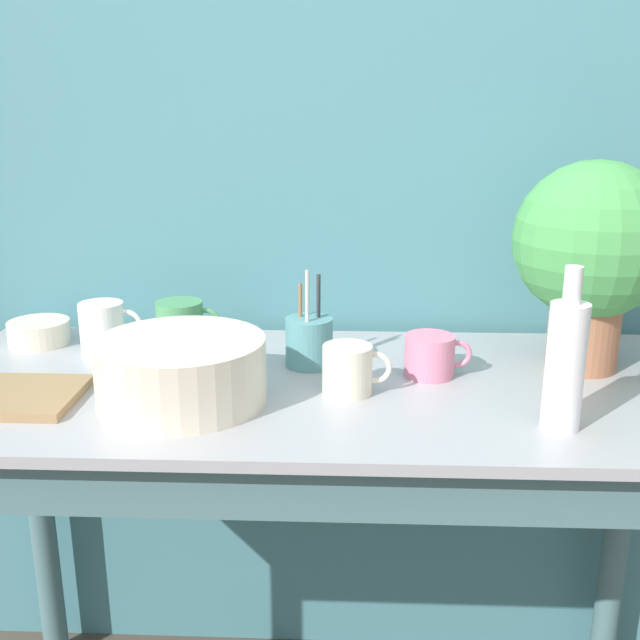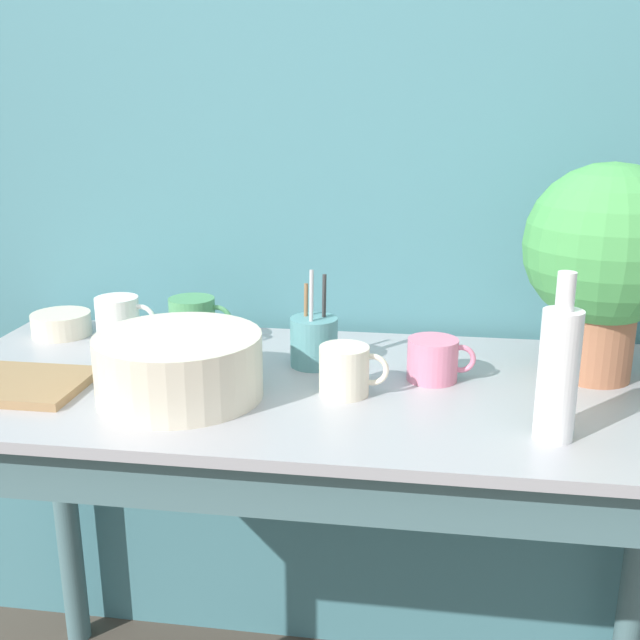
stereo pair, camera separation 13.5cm
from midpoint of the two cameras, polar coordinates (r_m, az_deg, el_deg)
The scene contains 12 objects.
wall_back at distance 1.68m, azimuth 4.26°, elevation 10.81°, with size 6.00×0.05×2.40m.
counter_table at distance 1.43m, azimuth 2.59°, elevation -11.45°, with size 1.47×0.64×0.86m.
potted_plant at distance 1.46m, azimuth 23.45°, elevation 4.64°, with size 0.30×0.30×0.40m.
bowl_wash_large at distance 1.31m, azimuth -7.81°, elevation -3.53°, with size 0.29×0.29×0.11m.
bottle_tall at distance 1.20m, azimuth 20.81°, elevation -3.74°, with size 0.06×0.06×0.26m.
mug_white at distance 1.62m, azimuth -12.78°, elevation -0.13°, with size 0.13×0.09×0.10m.
mug_cream at distance 1.32m, azimuth 4.89°, elevation -3.91°, with size 0.12×0.09×0.09m.
mug_pink at distance 1.41m, azimuth 11.38°, elevation -3.01°, with size 0.13×0.09×0.08m.
mug_green at distance 1.58m, azimuth -7.23°, elevation -0.18°, with size 0.14×0.10×0.10m.
bowl_small_cream at distance 1.73m, azimuth -17.03°, elevation -0.32°, with size 0.13×0.13×0.05m.
utensil_cup at distance 1.46m, azimuth 2.19°, elevation -1.65°, with size 0.09×0.09×0.20m.
tray_board at distance 1.44m, azimuth -19.96°, elevation -4.65°, with size 0.26×0.19×0.02m.
Camera 2 is at (0.19, -0.96, 1.36)m, focal length 42.00 mm.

